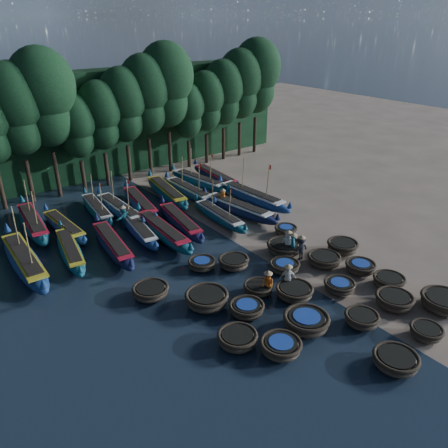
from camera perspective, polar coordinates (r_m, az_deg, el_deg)
ground at (r=28.73m, az=6.02°, el=-5.07°), size 120.00×120.00×0.00m
foliage_wall at (r=45.65m, az=-14.80°, el=12.66°), size 40.00×3.00×10.00m
coracle_2 at (r=22.24m, az=21.50°, el=-16.24°), size 2.34×2.34×0.69m
coracle_3 at (r=24.52m, az=24.91°, el=-12.65°), size 1.77×1.77×0.64m
coracle_4 at (r=27.00m, az=26.72°, el=-9.05°), size 2.73×2.73×0.82m
coracle_5 at (r=21.65m, az=7.43°, el=-15.58°), size 2.16×2.16×0.71m
coracle_6 at (r=23.17m, az=10.69°, el=-12.40°), size 2.48×2.48×0.84m
coracle_7 at (r=24.17m, az=17.53°, el=-11.73°), size 2.08×2.08×0.71m
coracle_8 at (r=26.08m, az=21.35°, el=-9.27°), size 2.43×2.43×0.77m
coracle_9 at (r=27.85m, az=20.74°, el=-6.95°), size 2.09×2.09×0.66m
coracle_10 at (r=21.92m, az=1.77°, el=-14.73°), size 2.40×2.40×0.71m
coracle_11 at (r=23.86m, az=2.98°, el=-10.95°), size 2.35×2.35×0.68m
coracle_12 at (r=25.40m, az=9.18°, el=-8.70°), size 2.27×2.27×0.72m
coracle_13 at (r=26.51m, az=14.85°, el=-7.81°), size 2.16×2.16×0.64m
coracle_14 at (r=28.68m, az=17.38°, el=-5.36°), size 2.23×2.23×0.68m
coracle_15 at (r=24.40m, az=-2.27°, el=-9.73°), size 2.83×2.83×0.85m
coracle_16 at (r=25.54m, az=4.51°, el=-8.33°), size 2.13×2.13×0.63m
coracle_17 at (r=27.77m, az=7.91°, el=-5.48°), size 1.98×1.98×0.63m
coracle_18 at (r=28.90m, az=12.95°, el=-4.52°), size 2.60×2.60×0.70m
coracle_19 at (r=30.58m, az=15.22°, el=-2.85°), size 2.54×2.54×0.84m
coracle_20 at (r=25.48m, az=-9.56°, el=-8.64°), size 2.51×2.51×0.71m
coracle_21 at (r=27.80m, az=-2.91°, el=-5.19°), size 1.92×1.92×0.64m
coracle_22 at (r=27.83m, az=1.28°, el=-5.02°), size 2.27×2.27×0.73m
coracle_23 at (r=29.71m, az=7.86°, el=-3.05°), size 2.84×2.84×0.81m
coracle_24 at (r=32.28m, az=8.07°, el=-0.78°), size 1.92×1.92×0.66m
long_boat_0 at (r=30.34m, az=-24.59°, el=-4.36°), size 1.81×9.17×3.90m
long_boat_1 at (r=30.74m, az=-19.44°, el=-3.27°), size 2.52×7.35×1.31m
long_boat_2 at (r=30.66m, az=-14.33°, el=-2.54°), size 2.39×7.95×1.41m
long_boat_3 at (r=32.48m, az=-11.12°, el=-0.62°), size 2.35×7.41×1.32m
long_boat_4 at (r=31.73m, az=-8.05°, el=-0.90°), size 1.87×8.40×1.48m
long_boat_5 at (r=33.10m, az=-5.71°, el=0.33°), size 2.59×7.76×1.38m
long_boat_6 at (r=33.96m, az=-0.66°, el=1.07°), size 1.73×7.27×3.09m
long_boat_7 at (r=35.13m, az=1.91°, el=2.05°), size 2.60×8.23×1.46m
long_boat_8 at (r=37.43m, az=3.70°, el=3.60°), size 2.08×8.82×3.75m
long_boat_9 at (r=35.61m, az=-23.69°, el=0.14°), size 2.24×8.46×3.61m
long_boat_10 at (r=34.32m, az=-20.13°, el=-0.32°), size 1.70×7.33×1.29m
long_boat_11 at (r=36.60m, az=-16.24°, el=1.89°), size 2.11×7.34×3.14m
long_boat_12 at (r=35.92m, az=-13.44°, el=1.87°), size 1.53×8.15×3.46m
long_boat_13 at (r=36.86m, az=-10.93°, el=2.72°), size 2.73×7.98×1.42m
long_boat_14 at (r=38.73m, az=-7.51°, el=4.17°), size 2.76×8.55×1.52m
long_boat_15 at (r=38.81m, az=-4.59°, el=4.30°), size 1.44×8.05×3.42m
long_boat_16 at (r=41.20m, az=-3.26°, el=5.64°), size 2.49×8.02×3.44m
long_boat_17 at (r=42.27m, az=-1.14°, el=6.19°), size 2.02×8.05×1.42m
fisherman_0 at (r=29.44m, az=8.33°, el=-2.37°), size 0.92×1.00×1.91m
fisherman_1 at (r=29.19m, az=8.98°, el=-2.61°), size 0.70×0.73×1.89m
fisherman_2 at (r=25.03m, az=5.73°, el=-7.79°), size 0.68×0.84×1.82m
fisherman_3 at (r=29.03m, az=10.01°, el=-3.04°), size 1.11×0.70×1.85m
fisherman_4 at (r=25.69m, az=8.31°, el=-6.90°), size 1.05×0.83×1.87m
fisherman_5 at (r=33.61m, az=-12.99°, el=0.89°), size 1.63×1.35×1.95m
fisherman_6 at (r=36.25m, az=-0.14°, el=3.37°), size 0.67×0.88×1.82m
tree_3 at (r=39.06m, az=-25.64°, el=13.48°), size 4.92×4.92×11.60m
tree_4 at (r=39.51m, az=-22.54°, el=15.14°), size 5.34×5.34×12.58m
tree_5 at (r=40.67m, az=-18.77°, el=12.05°), size 3.68×3.68×8.68m
tree_6 at (r=41.32m, az=-15.86°, el=13.59°), size 4.09×4.09×9.65m
tree_7 at (r=42.10m, az=-13.02°, el=15.04°), size 4.51×4.51×10.63m
tree_8 at (r=43.00m, az=-10.25°, el=16.41°), size 4.92×4.92×11.60m
tree_9 at (r=44.01m, az=-7.57°, el=17.67°), size 5.34×5.34×12.58m
tree_10 at (r=45.64m, az=-4.81°, el=14.64°), size 3.68×3.68×8.68m
tree_11 at (r=46.79m, az=-2.40°, el=15.81°), size 4.09×4.09×9.65m
tree_12 at (r=48.04m, az=-0.08°, el=16.91°), size 4.51×4.51×10.63m
tree_13 at (r=49.36m, az=2.14°, el=17.92°), size 4.92×4.92×11.60m
tree_14 at (r=50.77m, az=4.27°, el=18.85°), size 5.34×5.34×12.58m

